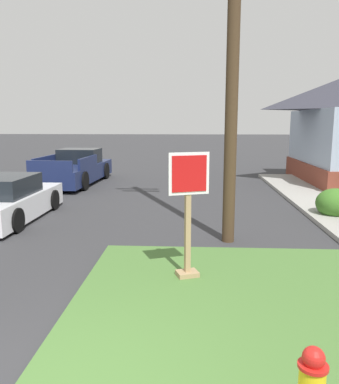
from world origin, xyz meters
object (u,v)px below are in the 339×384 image
(pickup_truck_navy, at_px, (75,170))
(stop_sign, at_px, (188,218))
(manhole_cover, at_px, (103,302))
(parked_sedan_white, at_px, (6,201))

(pickup_truck_navy, bearing_deg, stop_sign, -64.32)
(manhole_cover, xyz_separation_m, parked_sedan_white, (-3.81, 4.90, 0.53))
(stop_sign, bearing_deg, manhole_cover, -143.88)
(manhole_cover, distance_m, parked_sedan_white, 6.23)
(stop_sign, distance_m, manhole_cover, 1.92)
(parked_sedan_white, bearing_deg, manhole_cover, -52.18)
(parked_sedan_white, distance_m, pickup_truck_navy, 6.55)
(pickup_truck_navy, bearing_deg, parked_sedan_white, -90.18)
(stop_sign, distance_m, pickup_truck_navy, 11.69)
(stop_sign, height_order, pickup_truck_navy, stop_sign)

